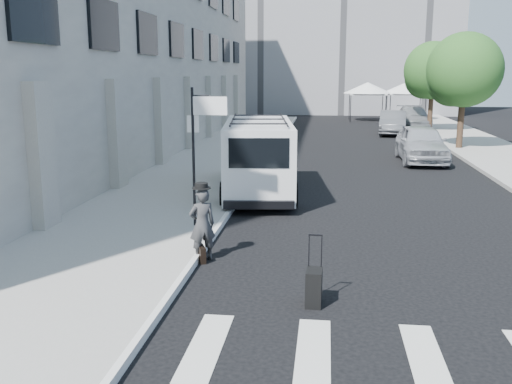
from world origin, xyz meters
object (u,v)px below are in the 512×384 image
(briefcase, at_px, (202,254))
(parked_car_b, at_px, (393,123))
(suitcase, at_px, (314,287))
(parked_car_c, at_px, (413,118))
(businessman, at_px, (202,225))
(parked_car_a, at_px, (421,143))
(cargo_van, at_px, (258,157))

(briefcase, height_order, parked_car_b, parked_car_b)
(briefcase, xyz_separation_m, suitcase, (2.46, -2.07, 0.16))
(briefcase, height_order, suitcase, suitcase)
(suitcase, distance_m, parked_car_c, 33.12)
(businessman, height_order, parked_car_b, businessman)
(businessman, bearing_deg, parked_car_c, -133.91)
(parked_car_a, xyz_separation_m, parked_car_c, (1.80, 15.47, -0.03))
(parked_car_a, relative_size, parked_car_c, 0.88)
(parked_car_c, bearing_deg, parked_car_a, -94.32)
(briefcase, xyz_separation_m, parked_car_b, (6.90, 26.76, 0.60))
(briefcase, bearing_deg, suitcase, -62.02)
(cargo_van, height_order, parked_car_a, cargo_van)
(parked_car_c, bearing_deg, businessman, -103.68)
(briefcase, distance_m, parked_car_b, 27.64)
(parked_car_b, bearing_deg, cargo_van, -101.98)
(businessman, bearing_deg, parked_car_b, -132.43)
(parked_car_b, bearing_deg, parked_car_a, -83.54)
(parked_car_a, distance_m, parked_car_b, 11.77)
(cargo_van, xyz_separation_m, parked_car_c, (8.33, 23.28, -0.44))
(cargo_van, relative_size, parked_car_a, 1.35)
(parked_car_a, bearing_deg, cargo_van, -130.02)
(businessman, relative_size, suitcase, 1.29)
(cargo_van, xyz_separation_m, parked_car_b, (6.53, 19.58, -0.48))
(suitcase, bearing_deg, briefcase, 141.94)
(businessman, distance_m, parked_car_a, 16.40)
(parked_car_c, bearing_deg, parked_car_b, -113.63)
(businessman, relative_size, cargo_van, 0.24)
(parked_car_c, bearing_deg, suitcase, -98.55)
(businessman, distance_m, parked_car_c, 31.57)
(businessman, xyz_separation_m, parked_car_c, (8.70, 30.35, 0.02))
(businessman, xyz_separation_m, briefcase, (0.00, -0.10, -0.63))
(businessman, relative_size, parked_car_a, 0.32)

